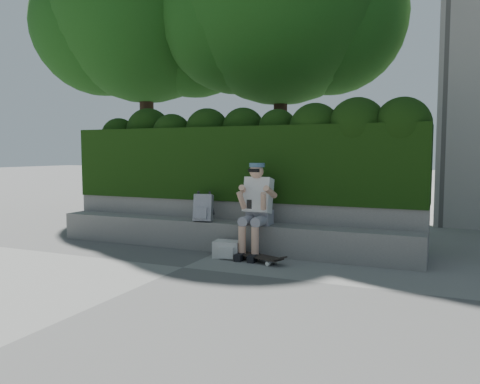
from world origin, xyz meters
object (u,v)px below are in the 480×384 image
at_px(skateboard, 255,256).
at_px(backpack_plaid, 203,208).
at_px(backpack_ground, 227,249).
at_px(person, 257,205).

bearing_deg(skateboard, backpack_plaid, 177.18).
distance_m(skateboard, backpack_ground, 0.47).
bearing_deg(person, skateboard, -71.19).
bearing_deg(backpack_plaid, backpack_ground, -45.23).
relative_size(skateboard, backpack_plaid, 2.09).
bearing_deg(skateboard, person, 128.25).
height_order(person, backpack_plaid, person).
bearing_deg(person, backpack_ground, -140.24).
relative_size(person, backpack_plaid, 3.25).
distance_m(skateboard, backpack_plaid, 1.28).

